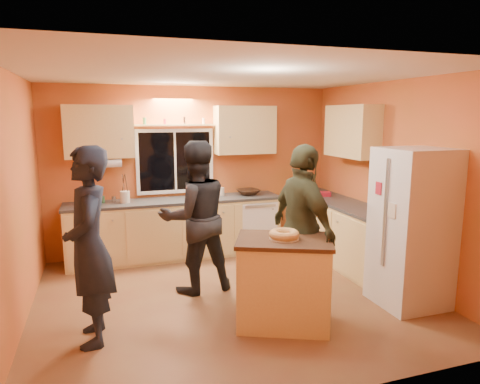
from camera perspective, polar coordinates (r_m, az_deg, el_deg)
name	(u,v)px	position (r m, az deg, el deg)	size (l,w,h in m)	color
ground	(231,297)	(5.29, -1.15, -13.80)	(4.50, 4.50, 0.00)	brown
room_shell	(230,159)	(5.30, -1.29, 4.39)	(4.54, 4.04, 2.61)	#D95D37
back_counter	(200,226)	(6.71, -5.37, -4.57)	(4.23, 0.62, 0.90)	#DAB972
right_counter	(351,236)	(6.37, 14.54, -5.66)	(0.62, 1.84, 0.90)	#DAB972
refrigerator	(412,228)	(5.21, 21.95, -4.47)	(0.72, 0.70, 1.80)	silver
island	(283,281)	(4.51, 5.80, -11.76)	(1.14, 0.98, 0.92)	#DAB972
bundt_pastry	(284,234)	(4.35, 5.92, -5.65)	(0.31, 0.31, 0.09)	tan
person_left	(89,247)	(4.27, -19.48, -6.87)	(0.69, 0.45, 1.88)	black
person_center	(195,217)	(5.24, -5.99, -3.37)	(0.90, 0.70, 1.86)	black
person_right	(303,229)	(4.74, 8.36, -4.90)	(1.09, 0.45, 1.85)	#353B26
mixing_bowl	(248,192)	(6.85, 1.12, 0.00)	(0.35, 0.35, 0.09)	black
utensil_crock	(125,197)	(6.43, -15.10, -0.64)	(0.14, 0.14, 0.17)	beige
potted_plant	(394,206)	(5.64, 19.84, -1.82)	(0.25, 0.22, 0.28)	gray
red_box	(325,194)	(6.85, 11.27, -0.26)	(0.16, 0.12, 0.07)	#A8192C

